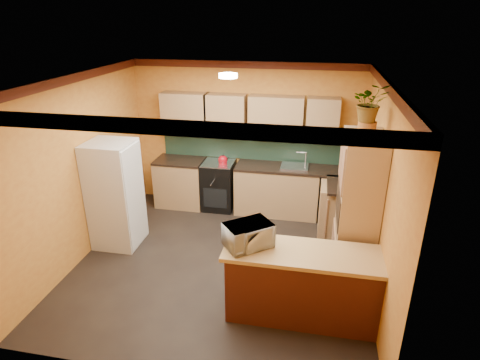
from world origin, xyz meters
name	(u,v)px	position (x,y,z in m)	size (l,w,h in m)	color
room_shell	(225,122)	(0.02, 0.28, 2.09)	(4.24, 4.24, 2.72)	black
base_cabinets_back	(251,189)	(0.15, 1.80, 0.44)	(3.65, 0.60, 0.88)	tan
countertop_back	(252,166)	(0.15, 1.80, 0.90)	(3.65, 0.62, 0.04)	black
stove	(219,185)	(-0.48, 1.80, 0.46)	(0.58, 0.58, 0.91)	black
kettle	(223,159)	(-0.38, 1.75, 1.00)	(0.17, 0.17, 0.18)	#AE0B17
sink	(295,167)	(0.92, 1.80, 0.94)	(0.48, 0.40, 0.03)	silver
base_cabinets_right	(344,212)	(1.80, 1.17, 0.44)	(0.60, 0.80, 0.88)	tan
countertop_right	(347,186)	(1.80, 1.17, 0.90)	(0.62, 0.80, 0.04)	black
fridge	(115,195)	(-1.75, 0.25, 0.85)	(0.68, 0.66, 1.70)	silver
pantry	(357,213)	(1.85, -0.07, 1.05)	(0.48, 0.90, 2.10)	tan
fern_pot	(367,128)	(1.85, -0.02, 2.18)	(0.22, 0.22, 0.16)	brown
fern	(370,102)	(1.85, -0.02, 2.49)	(0.41, 0.36, 0.46)	tan
breakfast_bar	(303,287)	(1.24, -0.94, 0.44)	(1.80, 0.55, 0.88)	#491A11
bar_top	(306,254)	(1.24, -0.94, 0.91)	(1.90, 0.65, 0.05)	tan
microwave	(248,235)	(0.56, -0.94, 1.08)	(0.53, 0.36, 0.29)	silver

